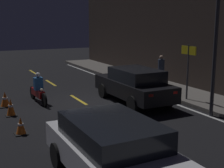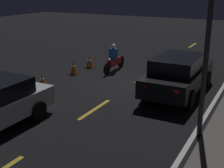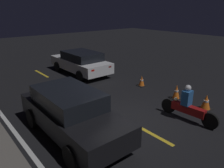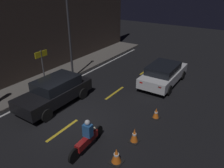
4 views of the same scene
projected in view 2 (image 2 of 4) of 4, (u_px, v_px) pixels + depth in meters
name	position (u px, v px, depth m)	size (l,w,h in m)	color
ground_plane	(136.00, 82.00, 13.65)	(56.00, 56.00, 0.00)	black
lane_dash_a	(193.00, 45.00, 22.07)	(2.00, 0.14, 0.01)	gold
lane_dash_b	(174.00, 58.00, 18.28)	(2.00, 0.14, 0.01)	gold
lane_dash_c	(144.00, 77.00, 14.49)	(2.00, 0.14, 0.01)	gold
lane_dash_d	(95.00, 109.00, 10.70)	(2.00, 0.14, 0.01)	gold
lane_solid_kerb	(218.00, 95.00, 12.09)	(25.20, 0.14, 0.01)	silver
van_black	(179.00, 74.00, 12.02)	(4.42, 1.88, 1.52)	black
motorcycle	(114.00, 60.00, 15.37)	(2.27, 0.37, 1.36)	black
traffic_cone_near	(90.00, 62.00, 16.04)	(0.50, 0.50, 0.64)	black
traffic_cone_mid	(74.00, 67.00, 14.83)	(0.42, 0.42, 0.67)	black
traffic_cone_far	(42.00, 80.00, 13.01)	(0.40, 0.40, 0.56)	black
street_lamp	(210.00, 19.00, 8.01)	(0.28, 0.28, 5.76)	#333338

